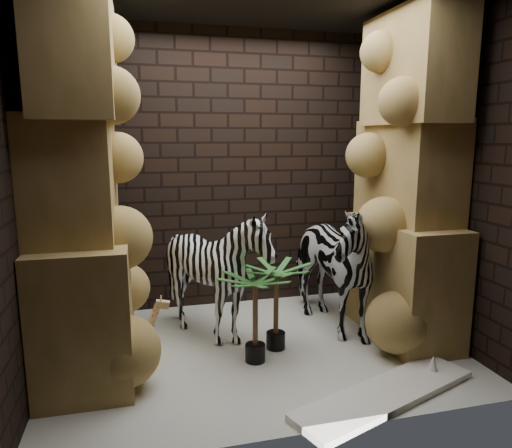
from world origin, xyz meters
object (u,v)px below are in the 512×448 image
object	(u,v)px
zebra_right	(324,254)
giraffe_toy	(134,336)
surfboard	(386,394)
palm_front	(276,306)
zebra_left	(217,280)
palm_back	(255,318)

from	to	relation	value
zebra_right	giraffe_toy	distance (m)	1.92
surfboard	zebra_right	bearing A→B (deg)	68.21
zebra_right	surfboard	bearing A→B (deg)	-100.98
palm_front	surfboard	distance (m)	1.18
zebra_right	palm_front	bearing A→B (deg)	-160.16
zebra_left	palm_back	xyz separation A→B (m)	(0.24, -0.51, -0.18)
zebra_left	zebra_right	bearing A→B (deg)	11.62
zebra_right	surfboard	distance (m)	1.49
zebra_right	palm_back	xyz separation A→B (m)	(-0.82, -0.52, -0.37)
zebra_left	palm_back	distance (m)	0.59
zebra_right	palm_back	bearing A→B (deg)	-157.10
palm_front	surfboard	world-z (taller)	palm_front
giraffe_toy	palm_back	world-z (taller)	palm_back
zebra_right	palm_back	distance (m)	1.04
surfboard	zebra_left	bearing A→B (deg)	108.00
zebra_left	giraffe_toy	bearing A→B (deg)	-133.67
zebra_left	giraffe_toy	world-z (taller)	zebra_left
zebra_right	surfboard	world-z (taller)	zebra_right
zebra_right	surfboard	size ratio (longest dim) A/B	0.97
zebra_right	zebra_left	size ratio (longest dim) A/B	1.20
palm_front	zebra_right	bearing A→B (deg)	29.28
giraffe_toy	surfboard	distance (m)	1.95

